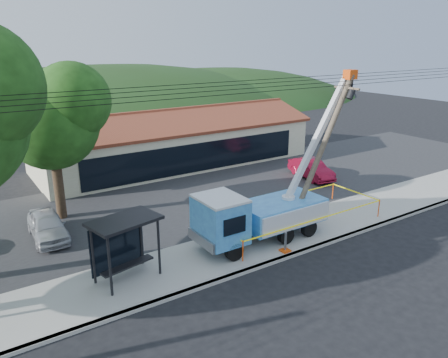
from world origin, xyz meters
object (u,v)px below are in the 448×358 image
utility_truck (258,213)px  car_red (311,179)px  bus_shelter (123,234)px  car_silver (49,240)px  leaning_pole (323,147)px

utility_truck → car_red: size_ratio=2.21×
bus_shelter → car_red: 18.08m
bus_shelter → car_silver: bearing=95.4°
leaning_pole → car_red: 10.11m
utility_truck → leaning_pole: bearing=-4.8°
leaning_pole → car_silver: bearing=152.4°
utility_truck → car_silver: 10.99m
utility_truck → car_red: bearing=32.6°
leaning_pole → bus_shelter: (-10.87, 0.64, -2.44)m
bus_shelter → car_silver: size_ratio=0.76×
leaning_pole → car_silver: 15.10m
utility_truck → bus_shelter: size_ratio=2.99×
utility_truck → leaning_pole: utility_truck is taller
car_red → bus_shelter: bearing=-150.5°
utility_truck → bus_shelter: (-6.96, 0.32, 0.51)m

